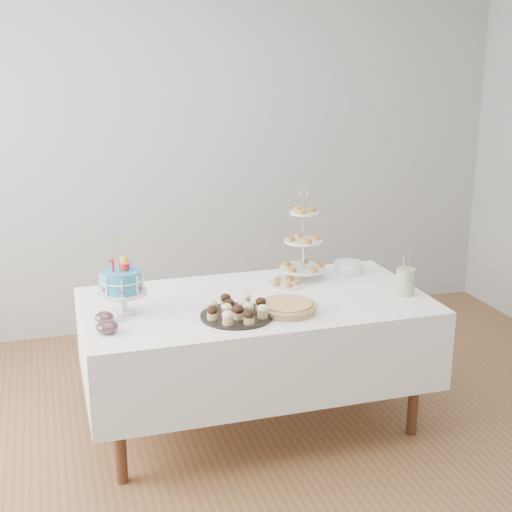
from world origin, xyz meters
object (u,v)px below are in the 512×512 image
object	(u,v)px
plate_stack	(349,267)
jam_bowl_b	(104,317)
cupcake_tray	(237,309)
jam_bowl_a	(107,327)
utensil_pitcher	(406,281)
birthday_cake	(122,294)
table	(256,337)
pastry_plate	(286,283)
pie	(287,307)
tiered_stand	(303,241)

from	to	relation	value
plate_stack	jam_bowl_b	distance (m)	1.59
cupcake_tray	jam_bowl_a	xyz separation A→B (m)	(-0.67, -0.03, -0.01)
utensil_pitcher	plate_stack	bearing A→B (deg)	82.27
birthday_cake	table	bearing A→B (deg)	5.74
pastry_plate	jam_bowl_a	bearing A→B (deg)	-157.77
birthday_cake	pie	bearing A→B (deg)	-9.85
jam_bowl_a	birthday_cake	bearing A→B (deg)	66.76
tiered_stand	utensil_pitcher	distance (m)	0.66
birthday_cake	jam_bowl_b	size ratio (longest dim) A/B	4.20
birthday_cake	jam_bowl_a	bearing A→B (deg)	-107.63
table	utensil_pitcher	size ratio (longest dim) A/B	8.22
birthday_cake	tiered_stand	distance (m)	1.17
cupcake_tray	pastry_plate	world-z (taller)	cupcake_tray
pastry_plate	jam_bowl_b	bearing A→B (deg)	-164.82
plate_stack	jam_bowl_b	size ratio (longest dim) A/B	1.83
birthday_cake	pastry_plate	world-z (taller)	birthday_cake
pie	jam_bowl_a	size ratio (longest dim) A/B	2.86
cupcake_tray	jam_bowl_b	distance (m)	0.68
plate_stack	jam_bowl_b	bearing A→B (deg)	-165.09
plate_stack	tiered_stand	bearing A→B (deg)	-176.93
jam_bowl_b	utensil_pitcher	bearing A→B (deg)	-2.05
cupcake_tray	utensil_pitcher	world-z (taller)	utensil_pitcher
pastry_plate	table	bearing A→B (deg)	-142.18
birthday_cake	jam_bowl_b	world-z (taller)	birthday_cake
tiered_stand	table	bearing A→B (deg)	-143.31
plate_stack	pastry_plate	xyz separation A→B (m)	(-0.45, -0.12, -0.02)
pastry_plate	birthday_cake	bearing A→B (deg)	-168.84
cupcake_tray	pie	xyz separation A→B (m)	(0.28, -0.01, -0.01)
pastry_plate	jam_bowl_a	distance (m)	1.17
pie	tiered_stand	xyz separation A→B (m)	(0.28, 0.52, 0.20)
birthday_cake	jam_bowl_b	xyz separation A→B (m)	(-0.11, -0.10, -0.08)
pastry_plate	pie	bearing A→B (deg)	-108.27
utensil_pitcher	pastry_plate	bearing A→B (deg)	124.88
pie	tiered_stand	size ratio (longest dim) A/B	0.57
birthday_cake	plate_stack	world-z (taller)	birthday_cake
tiered_stand	plate_stack	size ratio (longest dim) A/B	3.13
table	tiered_stand	xyz separation A→B (m)	(0.39, 0.29, 0.46)
tiered_stand	plate_stack	xyz separation A→B (m)	(0.31, 0.02, -0.20)
plate_stack	pastry_plate	bearing A→B (deg)	-165.72
jam_bowl_a	jam_bowl_b	world-z (taller)	jam_bowl_a
pastry_plate	plate_stack	bearing A→B (deg)	14.28
birthday_cake	tiered_stand	xyz separation A→B (m)	(1.12, 0.29, 0.12)
tiered_stand	pie	bearing A→B (deg)	-118.39
pie	jam_bowl_b	size ratio (longest dim) A/B	3.26
birthday_cake	pastry_plate	xyz separation A→B (m)	(0.98, 0.19, -0.10)
pie	utensil_pitcher	world-z (taller)	utensil_pitcher
table	jam_bowl_b	world-z (taller)	jam_bowl_b
tiered_stand	utensil_pitcher	xyz separation A→B (m)	(0.45, -0.45, -0.15)
pie	pastry_plate	size ratio (longest dim) A/B	1.40
jam_bowl_a	utensil_pitcher	size ratio (longest dim) A/B	0.47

